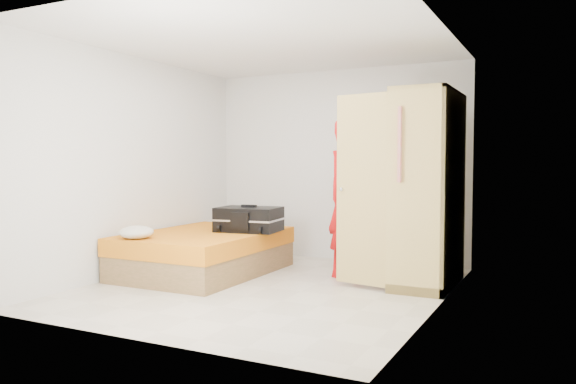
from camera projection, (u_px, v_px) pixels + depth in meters
The scene contains 7 objects.
room at pixel (267, 166), 5.92m from camera, with size 4.00×4.02×2.60m.
bed at pixel (205, 253), 6.76m from camera, with size 1.42×2.02×0.50m.
wardrobe at pixel (423, 194), 6.06m from camera, with size 1.16×1.20×2.10m.
person at pixel (350, 197), 6.58m from camera, with size 0.68×0.44×1.85m, color red.
suitcase at pixel (249, 219), 6.83m from camera, with size 0.81×0.64×0.32m.
round_cushion at pixel (136, 232), 6.15m from camera, with size 0.38×0.38×0.14m, color silver.
pillow at pixel (253, 222), 7.42m from camera, with size 0.60×0.30×0.11m, color silver.
Camera 1 is at (2.85, -5.21, 1.33)m, focal length 35.00 mm.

